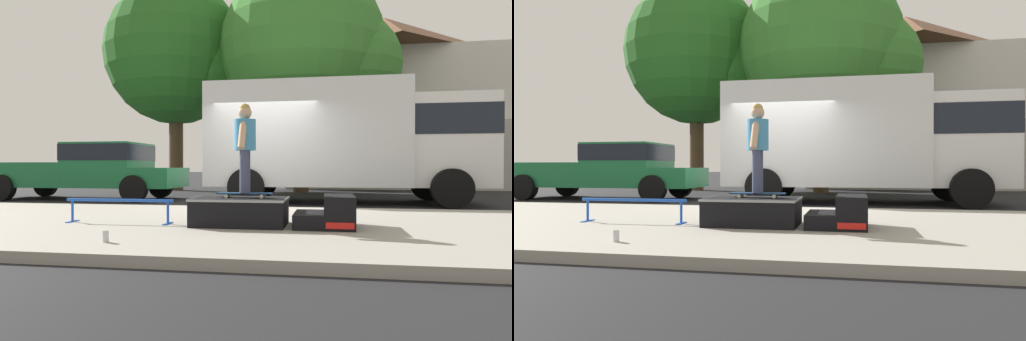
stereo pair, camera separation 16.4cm
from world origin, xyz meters
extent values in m
plane|color=black|center=(0.00, 0.00, 0.00)|extent=(140.00, 140.00, 0.00)
cube|color=gray|center=(0.00, -3.00, 0.06)|extent=(50.00, 5.00, 0.12)
cube|color=black|center=(0.31, -3.31, 0.31)|extent=(1.28, 0.84, 0.38)
cube|color=gray|center=(0.31, -3.31, 0.48)|extent=(1.30, 0.86, 0.03)
cube|color=black|center=(1.26, -3.31, 0.22)|extent=(0.40, 0.87, 0.19)
cube|color=black|center=(1.66, -3.31, 0.34)|extent=(0.40, 0.87, 0.43)
cube|color=red|center=(1.66, -3.75, 0.20)|extent=(0.35, 0.01, 0.08)
cylinder|color=blue|center=(-1.48, -3.37, 0.45)|extent=(1.64, 0.04, 0.04)
cylinder|color=blue|center=(-2.22, -3.37, 0.28)|extent=(0.04, 0.04, 0.33)
cube|color=blue|center=(-2.22, -3.37, 0.13)|extent=(0.06, 0.28, 0.01)
cylinder|color=blue|center=(-0.74, -3.37, 0.28)|extent=(0.04, 0.04, 0.33)
cube|color=blue|center=(-0.74, -3.37, 0.13)|extent=(0.06, 0.28, 0.01)
cube|color=navy|center=(0.36, -3.25, 0.56)|extent=(0.78, 0.21, 0.02)
cylinder|color=silver|center=(0.61, -3.16, 0.53)|extent=(0.05, 0.03, 0.05)
cylinder|color=silver|center=(0.61, -3.34, 0.53)|extent=(0.05, 0.03, 0.05)
cylinder|color=silver|center=(0.11, -3.17, 0.53)|extent=(0.05, 0.03, 0.05)
cylinder|color=silver|center=(0.11, -3.34, 0.53)|extent=(0.05, 0.03, 0.05)
cylinder|color=#3F4766|center=(0.36, -3.18, 0.87)|extent=(0.12, 0.12, 0.60)
cylinder|color=#3F4766|center=(0.36, -3.33, 0.87)|extent=(0.12, 0.12, 0.60)
cylinder|color=#3F8CBF|center=(0.36, -3.25, 1.38)|extent=(0.31, 0.31, 0.43)
cylinder|color=tan|center=(0.36, -3.06, 1.37)|extent=(0.10, 0.26, 0.41)
cylinder|color=tan|center=(0.36, -3.44, 1.37)|extent=(0.10, 0.26, 0.41)
sphere|color=tan|center=(0.36, -3.25, 1.69)|extent=(0.19, 0.19, 0.19)
sphere|color=tan|center=(0.36, -3.25, 1.75)|extent=(0.16, 0.16, 0.16)
cylinder|color=silver|center=(-0.85, -4.90, 0.18)|extent=(0.07, 0.07, 0.12)
cylinder|color=silver|center=(-0.85, -4.90, 0.24)|extent=(0.06, 0.06, 0.00)
cube|color=silver|center=(0.95, 2.20, 1.75)|extent=(5.00, 2.35, 2.60)
cube|color=white|center=(4.40, 2.20, 1.55)|extent=(1.90, 2.16, 2.20)
cube|color=black|center=(4.40, 2.20, 2.03)|extent=(1.92, 2.19, 0.70)
cylinder|color=black|center=(4.25, 3.38, 0.45)|extent=(0.90, 0.28, 0.90)
cylinder|color=black|center=(4.25, 1.03, 0.45)|extent=(0.90, 0.28, 0.90)
cylinder|color=black|center=(-0.44, 3.38, 0.45)|extent=(0.90, 0.28, 0.90)
cylinder|color=black|center=(-0.44, 1.03, 0.45)|extent=(0.90, 0.28, 0.90)
cube|color=#196638|center=(-3.14, 2.29, 0.64)|extent=(1.10, 1.85, 0.55)
cube|color=#196638|center=(-4.69, 2.29, 0.98)|extent=(2.00, 1.85, 1.25)
cube|color=black|center=(-4.69, 2.29, 1.33)|extent=(2.02, 1.87, 0.45)
cube|color=#196638|center=(-6.99, 2.29, 0.71)|extent=(2.60, 1.85, 0.70)
cylinder|color=black|center=(-3.51, 3.21, 0.36)|extent=(0.72, 0.24, 0.72)
cylinder|color=black|center=(-3.51, 1.36, 0.36)|extent=(0.72, 0.24, 0.72)
cylinder|color=black|center=(-7.38, 3.21, 0.36)|extent=(0.72, 0.24, 0.72)
cylinder|color=black|center=(-7.38, 1.36, 0.36)|extent=(0.72, 0.24, 0.72)
cylinder|color=brown|center=(-4.51, 7.29, 1.82)|extent=(0.56, 0.56, 3.64)
sphere|color=#286623|center=(-4.51, 7.29, 5.47)|extent=(5.61, 5.61, 5.61)
sphere|color=#286623|center=(-2.97, 7.29, 4.76)|extent=(3.65, 3.65, 3.65)
cylinder|color=brown|center=(0.53, 6.53, 1.67)|extent=(0.56, 0.56, 3.34)
sphere|color=#387A2D|center=(0.53, 6.53, 5.26)|extent=(5.92, 5.92, 5.92)
sphere|color=#387A2D|center=(2.16, 6.53, 4.52)|extent=(3.85, 3.85, 3.85)
cube|color=silver|center=(4.23, 13.09, 3.00)|extent=(9.00, 7.50, 6.00)
cube|color=#B2ADA3|center=(4.23, 9.09, 1.40)|extent=(9.00, 0.50, 2.80)
pyramid|color=brown|center=(4.23, 13.09, 7.20)|extent=(9.54, 7.95, 2.40)
camera|label=1|loc=(1.51, -9.19, 0.93)|focal=30.19mm
camera|label=2|loc=(1.68, -9.16, 0.93)|focal=30.19mm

